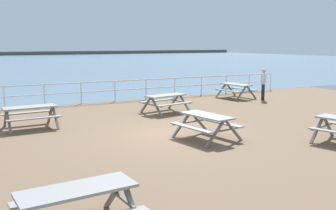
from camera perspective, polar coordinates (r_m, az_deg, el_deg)
name	(u,v)px	position (r m, az deg, el deg)	size (l,w,h in m)	color
ground_plane	(171,137)	(12.78, 0.43, -4.77)	(30.00, 24.00, 0.20)	brown
sea_band	(8,63)	(64.01, -22.71, 5.79)	(142.00, 90.00, 0.01)	slate
seaward_railing	(98,88)	(19.70, -10.34, 2.50)	(23.07, 0.07, 1.08)	white
picnic_table_near_left	(207,121)	(12.04, 5.77, -2.35)	(1.78, 2.01, 0.80)	gray
picnic_table_near_right	(30,112)	(14.41, -19.82, -0.95)	(1.86, 1.61, 0.80)	gray
picnic_table_mid_centre	(236,87)	(21.36, 10.08, 2.59)	(1.74, 1.97, 0.80)	gray
picnic_table_far_left	(166,99)	(16.58, -0.35, 0.86)	(2.05, 1.83, 0.80)	gray
picnic_table_seaward	(77,200)	(6.27, -13.33, -13.56)	(1.91, 1.66, 0.80)	gray
visitor	(263,82)	(20.87, 14.01, 3.31)	(0.44, 0.38, 1.66)	#1E2338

